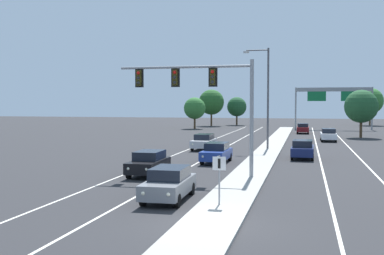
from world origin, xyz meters
name	(u,v)px	position (x,y,z in m)	size (l,w,h in m)	color
ground_plane	(210,225)	(0.00, 0.00, 0.00)	(260.00, 260.00, 0.00)	#28282B
median_island	(257,164)	(0.00, 18.00, 0.07)	(2.40, 110.00, 0.15)	#9E9B93
lane_stripe_oncoming_center	(214,154)	(-4.70, 25.00, 0.00)	(0.14, 100.00, 0.01)	silver
lane_stripe_receding_center	(319,157)	(4.70, 25.00, 0.00)	(0.14, 100.00, 0.01)	silver
edge_stripe_left	(179,153)	(-8.00, 25.00, 0.00)	(0.14, 100.00, 0.01)	silver
edge_stripe_right	(359,158)	(8.00, 25.00, 0.00)	(0.14, 100.00, 0.01)	silver
overhead_signal_mast	(204,90)	(-2.71, 11.36, 5.51)	(8.62, 0.44, 7.20)	gray
median_sign_post	(219,173)	(-0.20, 3.03, 1.59)	(0.60, 0.10, 2.20)	gray
street_lamp_median	(266,92)	(-0.40, 29.88, 5.79)	(2.58, 0.28, 10.00)	#4C4C51
car_oncoming_grey	(169,183)	(-2.87, 4.16, 0.82)	(1.91, 4.50, 1.58)	slate
car_oncoming_black	(149,163)	(-6.34, 11.29, 0.82)	(1.88, 4.49, 1.58)	black
car_oncoming_blue	(217,152)	(-3.27, 18.68, 0.82)	(1.89, 4.50, 1.58)	navy
car_oncoming_silver	(204,142)	(-6.41, 28.47, 0.82)	(1.88, 4.49, 1.58)	#B7B7BC
car_receding_navy	(303,149)	(3.28, 23.09, 0.82)	(1.90, 4.50, 1.58)	#141E4C
car_receding_white	(328,135)	(6.22, 42.40, 0.82)	(1.86, 4.48, 1.58)	silver
car_receding_darkred	(303,128)	(3.09, 56.84, 0.82)	(1.84, 4.48, 1.58)	#5B0F14
highway_sign_gantry	(333,95)	(8.20, 69.27, 6.16)	(13.28, 0.42, 7.50)	gray
tree_far_left_c	(195,108)	(-16.26, 66.03, 3.74)	(3.96, 3.96, 5.73)	#4C3823
tree_far_right_b	(370,101)	(16.62, 87.44, 5.14)	(5.43, 5.43, 7.86)	#4C3823
tree_far_left_b	(237,107)	(-10.80, 81.91, 3.91)	(4.14, 4.14, 5.99)	#4C3823
tree_far_right_a	(361,106)	(10.79, 49.78, 4.24)	(4.49, 4.49, 6.49)	#4C3823
tree_far_left_a	(211,102)	(-15.31, 76.88, 4.88)	(5.16, 5.16, 7.47)	#4C3823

